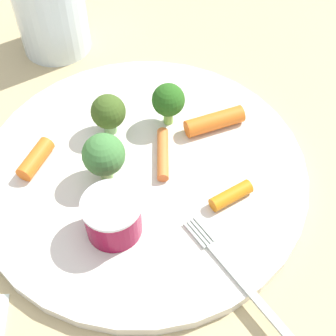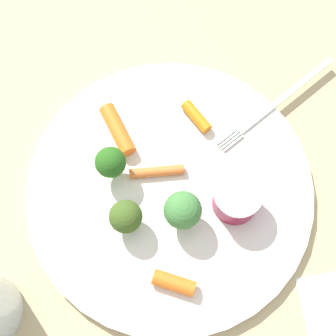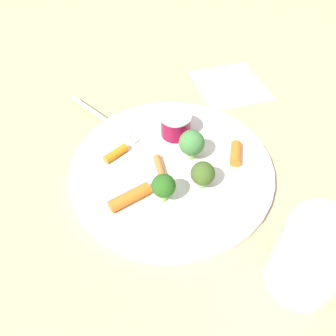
{
  "view_description": "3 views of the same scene",
  "coord_description": "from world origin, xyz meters",
  "px_view_note": "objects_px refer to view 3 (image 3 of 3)",
  "views": [
    {
      "loc": [
        -0.27,
        0.06,
        0.36
      ],
      "look_at": [
        -0.02,
        -0.02,
        0.02
      ],
      "focal_mm": 51.47,
      "sensor_mm": 36.0,
      "label": 1
    },
    {
      "loc": [
        0.06,
        0.15,
        0.52
      ],
      "look_at": [
        -0.0,
        -0.02,
        0.03
      ],
      "focal_mm": 54.46,
      "sensor_mm": 36.0,
      "label": 2
    },
    {
      "loc": [
        0.27,
        -0.16,
        0.37
      ],
      "look_at": [
        0.02,
        -0.01,
        0.03
      ],
      "focal_mm": 34.61,
      "sensor_mm": 36.0,
      "label": 3
    }
  ],
  "objects_px": {
    "drinking_glass": "(312,258)",
    "napkin": "(230,85)",
    "broccoli_floret_2": "(193,145)",
    "plate": "(171,168)",
    "carrot_stick_3": "(116,153)",
    "broccoli_floret_1": "(164,186)",
    "carrot_stick_1": "(236,153)",
    "carrot_stick_0": "(161,171)",
    "broccoli_floret_0": "(203,174)",
    "fork": "(104,119)",
    "sauce_cup": "(175,125)",
    "carrot_stick_2": "(130,197)"
  },
  "relations": [
    {
      "from": "broccoli_floret_1",
      "to": "carrot_stick_1",
      "type": "distance_m",
      "value": 0.13
    },
    {
      "from": "carrot_stick_0",
      "to": "carrot_stick_2",
      "type": "xyz_separation_m",
      "value": [
        0.02,
        -0.06,
        0.0
      ]
    },
    {
      "from": "broccoli_floret_0",
      "to": "napkin",
      "type": "height_order",
      "value": "broccoli_floret_0"
    },
    {
      "from": "drinking_glass",
      "to": "broccoli_floret_2",
      "type": "bearing_deg",
      "value": -176.45
    },
    {
      "from": "napkin",
      "to": "sauce_cup",
      "type": "bearing_deg",
      "value": -65.06
    },
    {
      "from": "carrot_stick_0",
      "to": "fork",
      "type": "height_order",
      "value": "carrot_stick_0"
    },
    {
      "from": "carrot_stick_2",
      "to": "carrot_stick_3",
      "type": "xyz_separation_m",
      "value": [
        -0.08,
        0.02,
        -0.0
      ]
    },
    {
      "from": "broccoli_floret_2",
      "to": "carrot_stick_2",
      "type": "xyz_separation_m",
      "value": [
        0.02,
        -0.11,
        -0.02
      ]
    },
    {
      "from": "drinking_glass",
      "to": "napkin",
      "type": "xyz_separation_m",
      "value": [
        -0.35,
        0.16,
        -0.05
      ]
    },
    {
      "from": "carrot_stick_1",
      "to": "fork",
      "type": "bearing_deg",
      "value": -141.57
    },
    {
      "from": "plate",
      "to": "carrot_stick_0",
      "type": "xyz_separation_m",
      "value": [
        0.01,
        -0.02,
        0.01
      ]
    },
    {
      "from": "napkin",
      "to": "broccoli_floret_2",
      "type": "bearing_deg",
      "value": -51.46
    },
    {
      "from": "broccoli_floret_1",
      "to": "drinking_glass",
      "type": "relative_size",
      "value": 0.43
    },
    {
      "from": "broccoli_floret_1",
      "to": "carrot_stick_2",
      "type": "bearing_deg",
      "value": -116.01
    },
    {
      "from": "plate",
      "to": "broccoli_floret_1",
      "type": "height_order",
      "value": "broccoli_floret_1"
    },
    {
      "from": "carrot_stick_2",
      "to": "drinking_glass",
      "type": "height_order",
      "value": "drinking_glass"
    },
    {
      "from": "broccoli_floret_2",
      "to": "carrot_stick_2",
      "type": "relative_size",
      "value": 0.84
    },
    {
      "from": "sauce_cup",
      "to": "broccoli_floret_2",
      "type": "height_order",
      "value": "broccoli_floret_2"
    },
    {
      "from": "broccoli_floret_0",
      "to": "fork",
      "type": "height_order",
      "value": "broccoli_floret_0"
    },
    {
      "from": "broccoli_floret_0",
      "to": "carrot_stick_2",
      "type": "distance_m",
      "value": 0.1
    },
    {
      "from": "broccoli_floret_0",
      "to": "fork",
      "type": "bearing_deg",
      "value": -161.49
    },
    {
      "from": "broccoli_floret_2",
      "to": "fork",
      "type": "xyz_separation_m",
      "value": [
        -0.15,
        -0.08,
        -0.03
      ]
    },
    {
      "from": "sauce_cup",
      "to": "broccoli_floret_2",
      "type": "relative_size",
      "value": 0.99
    },
    {
      "from": "drinking_glass",
      "to": "napkin",
      "type": "distance_m",
      "value": 0.38
    },
    {
      "from": "broccoli_floret_1",
      "to": "drinking_glass",
      "type": "height_order",
      "value": "drinking_glass"
    },
    {
      "from": "plate",
      "to": "carrot_stick_3",
      "type": "height_order",
      "value": "carrot_stick_3"
    },
    {
      "from": "plate",
      "to": "broccoli_floret_1",
      "type": "xyz_separation_m",
      "value": [
        0.05,
        -0.04,
        0.03
      ]
    },
    {
      "from": "plate",
      "to": "sauce_cup",
      "type": "height_order",
      "value": "sauce_cup"
    },
    {
      "from": "broccoli_floret_0",
      "to": "broccoli_floret_1",
      "type": "height_order",
      "value": "broccoli_floret_1"
    },
    {
      "from": "plate",
      "to": "broccoli_floret_2",
      "type": "bearing_deg",
      "value": 83.09
    },
    {
      "from": "plate",
      "to": "napkin",
      "type": "relative_size",
      "value": 2.3
    },
    {
      "from": "napkin",
      "to": "carrot_stick_3",
      "type": "bearing_deg",
      "value": -74.04
    },
    {
      "from": "plate",
      "to": "napkin",
      "type": "height_order",
      "value": "plate"
    },
    {
      "from": "broccoli_floret_1",
      "to": "napkin",
      "type": "relative_size",
      "value": 0.35
    },
    {
      "from": "fork",
      "to": "broccoli_floret_0",
      "type": "bearing_deg",
      "value": 18.51
    },
    {
      "from": "plate",
      "to": "carrot_stick_2",
      "type": "bearing_deg",
      "value": -70.18
    },
    {
      "from": "broccoli_floret_1",
      "to": "drinking_glass",
      "type": "distance_m",
      "value": 0.19
    },
    {
      "from": "broccoli_floret_1",
      "to": "carrot_stick_0",
      "type": "distance_m",
      "value": 0.05
    },
    {
      "from": "carrot_stick_2",
      "to": "napkin",
      "type": "distance_m",
      "value": 0.33
    },
    {
      "from": "napkin",
      "to": "fork",
      "type": "bearing_deg",
      "value": -92.49
    },
    {
      "from": "carrot_stick_2",
      "to": "fork",
      "type": "xyz_separation_m",
      "value": [
        -0.17,
        0.03,
        -0.01
      ]
    },
    {
      "from": "broccoli_floret_2",
      "to": "carrot_stick_1",
      "type": "relative_size",
      "value": 1.18
    },
    {
      "from": "broccoli_floret_2",
      "to": "fork",
      "type": "height_order",
      "value": "broccoli_floret_2"
    },
    {
      "from": "broccoli_floret_2",
      "to": "drinking_glass",
      "type": "bearing_deg",
      "value": 3.55
    },
    {
      "from": "napkin",
      "to": "drinking_glass",
      "type": "bearing_deg",
      "value": -24.56
    },
    {
      "from": "carrot_stick_3",
      "to": "fork",
      "type": "height_order",
      "value": "carrot_stick_3"
    },
    {
      "from": "plate",
      "to": "broccoli_floret_1",
      "type": "relative_size",
      "value": 6.58
    },
    {
      "from": "carrot_stick_1",
      "to": "napkin",
      "type": "xyz_separation_m",
      "value": [
        -0.16,
        0.11,
        -0.02
      ]
    },
    {
      "from": "carrot_stick_0",
      "to": "carrot_stick_3",
      "type": "bearing_deg",
      "value": -145.6
    },
    {
      "from": "plate",
      "to": "napkin",
      "type": "xyz_separation_m",
      "value": [
        -0.13,
        0.21,
        -0.0
      ]
    }
  ]
}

